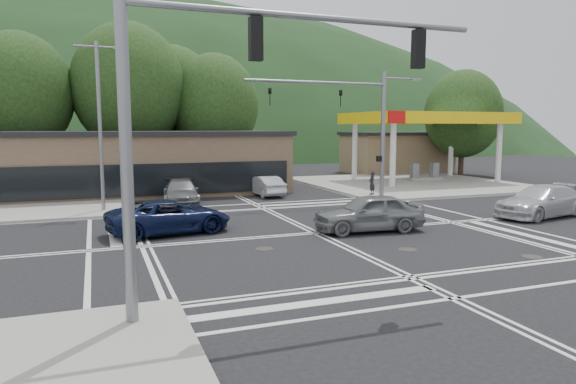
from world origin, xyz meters
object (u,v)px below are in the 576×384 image
object	(u,v)px
car_grey_center	(368,213)
car_blue_west	(170,216)
car_queue_a	(264,186)
car_northbound	(181,192)
pedestrian	(372,183)
car_silver_east	(541,201)
car_queue_b	(230,177)

from	to	relation	value
car_grey_center	car_blue_west	bearing A→B (deg)	-102.27
car_queue_a	car_northbound	world-z (taller)	car_northbound
car_queue_a	car_blue_west	bearing A→B (deg)	47.66
car_blue_west	car_grey_center	world-z (taller)	car_grey_center
car_northbound	pedestrian	size ratio (longest dim) A/B	3.29
car_silver_east	pedestrian	distance (m)	10.72
car_grey_center	car_queue_b	world-z (taller)	car_grey_center
car_grey_center	pedestrian	size ratio (longest dim) A/B	3.20
car_silver_east	car_queue_a	world-z (taller)	car_silver_east
car_grey_center	car_silver_east	world-z (taller)	car_grey_center
car_blue_west	car_queue_b	world-z (taller)	car_queue_b
car_blue_west	pedestrian	size ratio (longest dim) A/B	3.47
car_queue_a	car_grey_center	bearing A→B (deg)	86.74
car_blue_west	car_silver_east	world-z (taller)	car_silver_east
car_queue_a	car_queue_b	world-z (taller)	car_queue_b
car_blue_west	car_silver_east	bearing A→B (deg)	-107.44
car_queue_b	pedestrian	distance (m)	11.71
car_blue_west	car_northbound	size ratio (longest dim) A/B	1.05
pedestrian	car_blue_west	bearing A→B (deg)	-5.69
car_queue_b	car_northbound	distance (m)	9.67
car_grey_center	car_queue_b	xyz separation A→B (m)	(-1.33, 19.18, -0.08)
car_grey_center	pedestrian	xyz separation A→B (m)	(5.93, 10.00, 0.08)
car_blue_west	car_grey_center	bearing A→B (deg)	-117.47
car_grey_center	car_queue_a	size ratio (longest dim) A/B	1.19
car_grey_center	car_queue_b	distance (m)	19.23
car_blue_west	car_queue_a	distance (m)	12.90
car_northbound	pedestrian	bearing A→B (deg)	2.59
car_silver_east	car_queue_b	xyz separation A→B (m)	(-11.48, 19.04, -0.05)
car_queue_a	car_northbound	size ratio (longest dim) A/B	0.81
car_northbound	car_queue_a	bearing A→B (deg)	26.24
car_silver_east	pedestrian	bearing A→B (deg)	-166.27
car_queue_a	pedestrian	world-z (taller)	pedestrian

